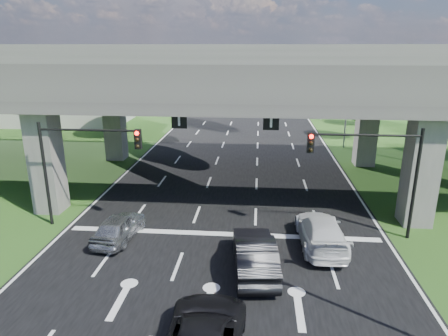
# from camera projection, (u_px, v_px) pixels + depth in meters

# --- Properties ---
(ground) EXTENTS (160.00, 160.00, 0.00)m
(ground) POSITION_uv_depth(u_px,v_px,m) (215.00, 268.00, 18.58)
(ground) COLOR #264415
(ground) RESTS_ON ground
(road) EXTENTS (18.00, 120.00, 0.03)m
(road) POSITION_uv_depth(u_px,v_px,m) (231.00, 193.00, 28.10)
(road) COLOR black
(road) RESTS_ON ground
(overpass) EXTENTS (80.00, 15.00, 10.00)m
(overpass) POSITION_uv_depth(u_px,v_px,m) (233.00, 76.00, 27.68)
(overpass) COLOR #3A3835
(overpass) RESTS_ON ground
(warehouse) EXTENTS (20.00, 10.00, 4.00)m
(warehouse) POSITION_uv_depth(u_px,v_px,m) (51.00, 107.00, 53.48)
(warehouse) COLOR #9E9E99
(warehouse) RESTS_ON ground
(signal_right) EXTENTS (5.76, 0.54, 6.00)m
(signal_right) POSITION_uv_depth(u_px,v_px,m) (375.00, 163.00, 20.45)
(signal_right) COLOR black
(signal_right) RESTS_ON ground
(signal_left) EXTENTS (5.76, 0.54, 6.00)m
(signal_left) POSITION_uv_depth(u_px,v_px,m) (80.00, 156.00, 21.75)
(signal_left) COLOR black
(signal_left) RESTS_ON ground
(streetlight_far) EXTENTS (3.38, 0.25, 10.00)m
(streetlight_far) POSITION_uv_depth(u_px,v_px,m) (344.00, 89.00, 38.87)
(streetlight_far) COLOR gray
(streetlight_far) RESTS_ON ground
(streetlight_beyond) EXTENTS (3.38, 0.25, 10.00)m
(streetlight_beyond) POSITION_uv_depth(u_px,v_px,m) (321.00, 77.00, 54.11)
(streetlight_beyond) COLOR gray
(streetlight_beyond) RESTS_ON ground
(tree_left_near) EXTENTS (4.50, 4.50, 7.80)m
(tree_left_near) POSITION_uv_depth(u_px,v_px,m) (113.00, 95.00, 43.08)
(tree_left_near) COLOR black
(tree_left_near) RESTS_ON ground
(tree_left_mid) EXTENTS (3.91, 3.90, 6.76)m
(tree_left_mid) POSITION_uv_depth(u_px,v_px,m) (112.00, 92.00, 51.14)
(tree_left_mid) COLOR black
(tree_left_mid) RESTS_ON ground
(tree_left_far) EXTENTS (4.80, 4.80, 8.32)m
(tree_left_far) POSITION_uv_depth(u_px,v_px,m) (158.00, 80.00, 58.14)
(tree_left_far) COLOR black
(tree_left_far) RESTS_ON ground
(tree_right_near) EXTENTS (4.20, 4.20, 7.28)m
(tree_right_near) POSITION_uv_depth(u_px,v_px,m) (364.00, 98.00, 42.83)
(tree_right_near) COLOR black
(tree_right_near) RESTS_ON ground
(tree_right_mid) EXTENTS (3.91, 3.90, 6.76)m
(tree_right_mid) POSITION_uv_depth(u_px,v_px,m) (372.00, 93.00, 50.30)
(tree_right_mid) COLOR black
(tree_right_mid) RESTS_ON ground
(tree_right_far) EXTENTS (4.50, 4.50, 7.80)m
(tree_right_far) POSITION_uv_depth(u_px,v_px,m) (330.00, 82.00, 58.06)
(tree_right_far) COLOR black
(tree_right_far) RESTS_ON ground
(car_silver) EXTENTS (2.10, 4.28, 1.40)m
(car_silver) POSITION_uv_depth(u_px,v_px,m) (119.00, 227.00, 21.14)
(car_silver) COLOR #9B9DA2
(car_silver) RESTS_ON road
(car_dark) EXTENTS (2.32, 5.30, 1.69)m
(car_dark) POSITION_uv_depth(u_px,v_px,m) (255.00, 254.00, 18.14)
(car_dark) COLOR black
(car_dark) RESTS_ON road
(car_white) EXTENTS (2.36, 5.43, 1.55)m
(car_white) POSITION_uv_depth(u_px,v_px,m) (321.00, 232.00, 20.44)
(car_white) COLOR silver
(car_white) RESTS_ON road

